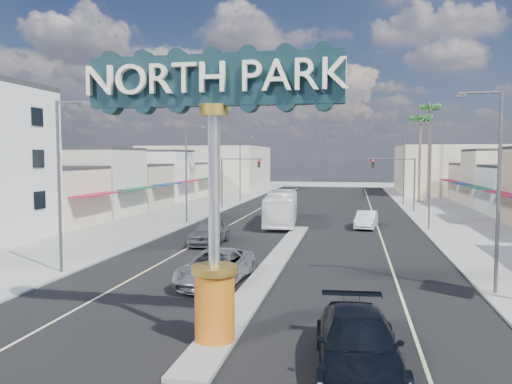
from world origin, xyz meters
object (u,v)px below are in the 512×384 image
at_px(palm_left_far, 219,116).
at_px(suv_left, 216,267).
at_px(traffic_signal_left, 237,173).
at_px(palm_right_mid, 421,123).
at_px(streetlight_l_mid, 188,169).
at_px(city_bus, 281,208).
at_px(streetlight_r_far, 403,165).
at_px(streetlight_r_mid, 428,170).
at_px(traffic_signal_right, 398,174).
at_px(streetlight_l_far, 241,165).
at_px(car_parked_left, 209,232).
at_px(gateway_sign, 214,163).
at_px(streetlight_l_near, 62,177).
at_px(palm_right_far, 430,113).
at_px(streetlight_r_near, 495,181).
at_px(car_parked_right, 366,220).
at_px(suv_right, 358,344).

relative_size(palm_left_far, suv_left, 2.25).
relative_size(traffic_signal_left, palm_right_mid, 0.50).
relative_size(streetlight_l_mid, city_bus, 0.83).
bearing_deg(streetlight_r_far, traffic_signal_left, -157.80).
bearing_deg(streetlight_r_mid, suv_left, -121.54).
height_order(palm_left_far, palm_right_mid, palm_left_far).
distance_m(traffic_signal_left, suv_left, 35.30).
height_order(traffic_signal_right, streetlight_r_far, streetlight_r_far).
bearing_deg(streetlight_l_far, streetlight_l_mid, -90.00).
xyz_separation_m(palm_left_far, car_parked_left, (7.50, -29.93, -10.63)).
height_order(gateway_sign, city_bus, gateway_sign).
xyz_separation_m(streetlight_l_near, palm_right_far, (25.43, 52.00, 7.32)).
distance_m(streetlight_r_mid, suv_left, 24.32).
bearing_deg(traffic_signal_left, streetlight_r_near, -60.01).
distance_m(streetlight_r_far, palm_right_mid, 7.30).
relative_size(streetlight_l_far, palm_right_far, 0.64).
bearing_deg(palm_right_mid, streetlight_l_far, -170.31).
xyz_separation_m(streetlight_l_mid, palm_left_far, (-2.57, 20.00, 6.43)).
xyz_separation_m(traffic_signal_left, streetlight_l_mid, (-1.25, -13.99, 0.79)).
bearing_deg(car_parked_right, palm_left_far, 140.55).
bearing_deg(traffic_signal_right, streetlight_l_near, -119.99).
height_order(streetlight_r_near, suv_left, streetlight_r_near).
bearing_deg(suv_right, palm_left_far, 105.46).
bearing_deg(palm_right_far, streetlight_l_near, -116.06).
xyz_separation_m(traffic_signal_left, suv_right, (13.74, -43.31, -3.44)).
height_order(streetlight_l_near, car_parked_right, streetlight_l_near).
bearing_deg(streetlight_r_far, gateway_sign, -101.78).
relative_size(palm_right_far, car_parked_right, 3.09).
relative_size(car_parked_left, car_parked_right, 1.12).
height_order(streetlight_r_mid, suv_left, streetlight_r_mid).
bearing_deg(suv_right, suv_left, 122.60).
xyz_separation_m(traffic_signal_right, palm_right_mid, (3.82, 12.01, 6.33)).
distance_m(traffic_signal_left, palm_left_far, 10.14).
bearing_deg(gateway_sign, car_parked_right, 78.96).
relative_size(streetlight_l_near, car_parked_right, 1.97).
xyz_separation_m(streetlight_r_far, car_parked_right, (-4.93, -21.84, -4.32)).
bearing_deg(car_parked_right, palm_right_far, 80.94).
xyz_separation_m(traffic_signal_left, streetlight_r_near, (19.62, -33.99, 0.79)).
distance_m(palm_right_far, city_bus, 36.87).
height_order(traffic_signal_left, streetlight_r_far, streetlight_r_far).
distance_m(streetlight_r_near, suv_right, 11.80).
distance_m(palm_right_mid, car_parked_right, 28.66).
height_order(traffic_signal_left, car_parked_right, traffic_signal_left).
bearing_deg(suv_left, palm_right_mid, 74.88).
distance_m(gateway_sign, streetlight_l_far, 51.10).
relative_size(suv_left, car_parked_right, 1.28).
bearing_deg(streetlight_l_near, traffic_signal_left, 87.90).
bearing_deg(palm_left_far, car_parked_right, -47.01).
relative_size(palm_left_far, car_parked_right, 2.87).
height_order(traffic_signal_right, palm_right_mid, palm_right_mid).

